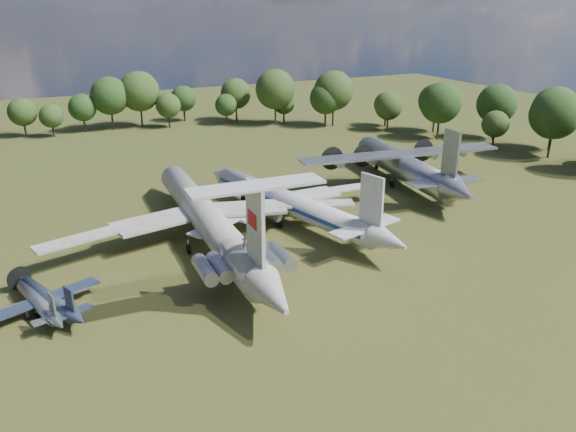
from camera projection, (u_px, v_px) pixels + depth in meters
name	position (u px, v px, depth m)	size (l,w,h in m)	color
ground	(218.00, 251.00, 76.46)	(300.00, 300.00, 0.00)	#243B13
il62_airliner	(208.00, 224.00, 77.87)	(45.06, 58.58, 5.75)	beige
tu104_jet	(289.00, 207.00, 85.89)	(35.90, 47.87, 4.79)	silver
an12_transport	(403.00, 169.00, 103.39)	(38.95, 43.53, 5.73)	#ABADB3
small_prop_west	(49.00, 302.00, 61.15)	(12.05, 16.43, 2.41)	black
small_prop_northwest	(39.00, 305.00, 60.77)	(11.14, 15.19, 2.23)	#A6A9AE
person_on_il62	(245.00, 242.00, 62.70)	(0.69, 0.46, 1.90)	#997A4E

